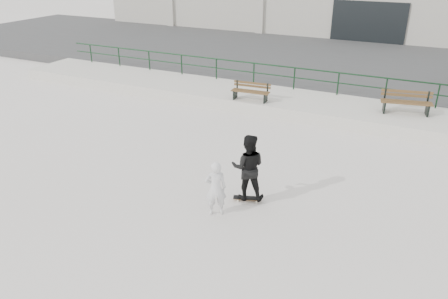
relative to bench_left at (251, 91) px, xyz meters
The scene contains 9 objects.
ground 8.78m from the bench_left, 75.67° to the right, with size 120.00×120.00×0.00m, color beige.
ledge 2.48m from the bench_left, 25.56° to the left, with size 30.00×3.00×0.50m, color beige.
parking_strip 9.80m from the bench_left, 77.22° to the left, with size 60.00×14.00×0.50m, color #3D3D3D.
railing 3.20m from the bench_left, 47.19° to the left, with size 28.00×0.06×1.03m.
bench_left is the anchor object (origin of this frame).
bench_right 6.20m from the bench_left, 10.88° to the left, with size 1.99×0.94×0.88m.
skateboard 7.48m from the bench_left, 67.64° to the right, with size 0.80×0.45×0.09m.
standing_skater 7.44m from the bench_left, 67.64° to the right, with size 0.91×0.71×1.88m, color black.
seated_skater 8.19m from the bench_left, 73.37° to the right, with size 0.56×0.36×1.52m, color silver.
Camera 1 is at (4.70, -8.09, 6.37)m, focal length 35.00 mm.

